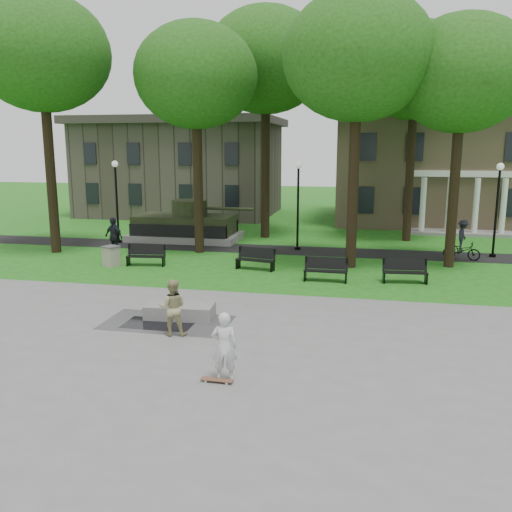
{
  "coord_description": "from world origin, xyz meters",
  "views": [
    {
      "loc": [
        4.22,
        -16.57,
        5.53
      ],
      "look_at": [
        0.06,
        3.34,
        1.4
      ],
      "focal_mm": 38.0,
      "sensor_mm": 36.0,
      "label": 1
    }
  ],
  "objects_px": {
    "park_bench_0": "(147,255)",
    "friend_watching": "(172,307)",
    "skateboarder": "(224,347)",
    "concrete_block": "(180,311)",
    "trash_bin": "(111,256)",
    "cyclist": "(462,243)"
  },
  "relations": [
    {
      "from": "cyclist",
      "to": "park_bench_0",
      "type": "bearing_deg",
      "value": 124.64
    },
    {
      "from": "concrete_block",
      "to": "trash_bin",
      "type": "relative_size",
      "value": 2.29
    },
    {
      "from": "park_bench_0",
      "to": "friend_watching",
      "type": "bearing_deg",
      "value": -69.86
    },
    {
      "from": "park_bench_0",
      "to": "concrete_block",
      "type": "bearing_deg",
      "value": -66.99
    },
    {
      "from": "concrete_block",
      "to": "friend_watching",
      "type": "bearing_deg",
      "value": -77.43
    },
    {
      "from": "skateboarder",
      "to": "park_bench_0",
      "type": "bearing_deg",
      "value": -67.61
    },
    {
      "from": "concrete_block",
      "to": "cyclist",
      "type": "xyz_separation_m",
      "value": [
        10.51,
        11.75,
        0.57
      ]
    },
    {
      "from": "cyclist",
      "to": "friend_watching",
      "type": "bearing_deg",
      "value": 160.69
    },
    {
      "from": "friend_watching",
      "to": "park_bench_0",
      "type": "xyz_separation_m",
      "value": [
        -4.62,
        8.93,
        -0.35
      ]
    },
    {
      "from": "cyclist",
      "to": "park_bench_0",
      "type": "height_order",
      "value": "cyclist"
    },
    {
      "from": "concrete_block",
      "to": "trash_bin",
      "type": "bearing_deg",
      "value": 130.47
    },
    {
      "from": "trash_bin",
      "to": "concrete_block",
      "type": "bearing_deg",
      "value": -49.53
    },
    {
      "from": "concrete_block",
      "to": "trash_bin",
      "type": "xyz_separation_m",
      "value": [
        -5.83,
        6.84,
        0.24
      ]
    },
    {
      "from": "friend_watching",
      "to": "trash_bin",
      "type": "distance_m",
      "value": 10.49
    },
    {
      "from": "cyclist",
      "to": "trash_bin",
      "type": "relative_size",
      "value": 2.07
    },
    {
      "from": "cyclist",
      "to": "trash_bin",
      "type": "bearing_deg",
      "value": 124.64
    },
    {
      "from": "skateboarder",
      "to": "friend_watching",
      "type": "distance_m",
      "value": 3.61
    },
    {
      "from": "skateboarder",
      "to": "friend_watching",
      "type": "relative_size",
      "value": 1.0
    },
    {
      "from": "friend_watching",
      "to": "park_bench_0",
      "type": "height_order",
      "value": "friend_watching"
    },
    {
      "from": "friend_watching",
      "to": "park_bench_0",
      "type": "distance_m",
      "value": 10.06
    },
    {
      "from": "friend_watching",
      "to": "concrete_block",
      "type": "bearing_deg",
      "value": -89.2
    },
    {
      "from": "trash_bin",
      "to": "skateboarder",
      "type": "bearing_deg",
      "value": -52.79
    }
  ]
}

